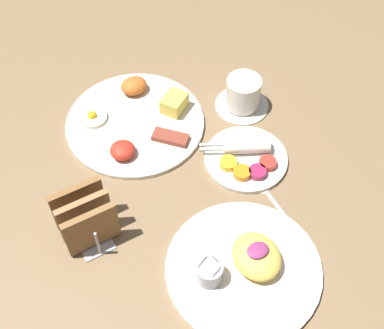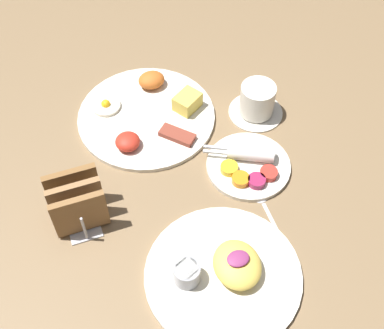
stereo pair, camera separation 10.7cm
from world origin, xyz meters
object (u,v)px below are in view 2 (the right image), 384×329
at_px(plate_breakfast, 148,114).
at_px(plate_foreground, 224,272).
at_px(toast_rack, 77,202).
at_px(coffee_cup, 257,102).
at_px(plate_condiments, 249,166).

bearing_deg(plate_breakfast, plate_foreground, -87.71).
height_order(toast_rack, coffee_cup, toast_rack).
distance_m(plate_foreground, toast_rack, 0.30).
bearing_deg(plate_breakfast, toast_rack, -134.08).
relative_size(plate_condiments, toast_rack, 1.49).
relative_size(toast_rack, coffee_cup, 0.97).
distance_m(plate_breakfast, coffee_cup, 0.24).
xyz_separation_m(plate_breakfast, toast_rack, (-0.20, -0.20, 0.04)).
bearing_deg(toast_rack, plate_condiments, -0.82).
height_order(plate_foreground, coffee_cup, coffee_cup).
xyz_separation_m(plate_condiments, toast_rack, (-0.35, 0.01, 0.04)).
relative_size(plate_breakfast, plate_foreground, 1.07).
xyz_separation_m(plate_breakfast, plate_condiments, (0.15, -0.21, 0.00)).
xyz_separation_m(plate_breakfast, plate_foreground, (0.02, -0.41, 0.00)).
bearing_deg(plate_foreground, plate_breakfast, 92.29).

